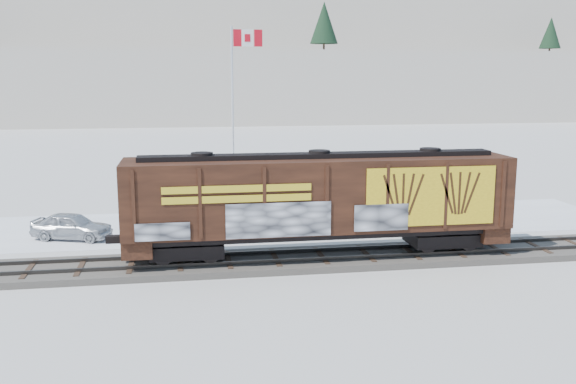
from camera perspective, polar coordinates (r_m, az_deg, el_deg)
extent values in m
plane|color=white|center=(27.55, -1.13, -6.43)|extent=(500.00, 500.00, 0.00)
cube|color=#59544C|center=(27.51, -1.13, -6.15)|extent=(50.00, 3.40, 0.28)
cube|color=#33302D|center=(26.76, -0.91, -6.14)|extent=(50.00, 0.10, 0.15)
cube|color=#33302D|center=(28.13, -1.34, -5.32)|extent=(50.00, 0.10, 0.15)
cube|color=white|center=(34.73, -2.91, -2.88)|extent=(40.00, 8.00, 0.03)
cube|color=white|center=(121.18, -7.70, 9.30)|extent=(360.00, 40.00, 12.00)
cube|color=white|center=(151.21, -8.12, 11.74)|extent=(360.00, 40.00, 24.00)
cube|color=white|center=(186.39, -8.44, 13.14)|extent=(360.00, 50.00, 35.00)
cone|color=black|center=(119.30, 3.23, 14.80)|extent=(5.04, 5.04, 7.38)
cone|color=black|center=(142.92, 22.31, 12.96)|extent=(4.20, 4.20, 6.15)
cube|color=black|center=(27.04, -8.99, -4.94)|extent=(3.00, 2.00, 0.90)
cube|color=black|center=(29.29, 13.52, -3.92)|extent=(3.00, 2.00, 0.90)
cylinder|color=black|center=(26.31, -11.05, -5.44)|extent=(0.90, 0.12, 0.90)
cube|color=black|center=(27.50, 2.74, -3.44)|extent=(16.27, 2.40, 0.25)
cube|color=#3D1D10|center=(27.16, 2.77, -0.09)|extent=(16.27, 3.00, 3.02)
cube|color=black|center=(26.91, 2.80, 3.28)|extent=(14.97, 0.90, 0.20)
cube|color=yellow|center=(26.99, 12.62, -0.39)|extent=(5.53, 0.03, 2.44)
cube|color=gold|center=(25.07, -4.50, -0.17)|extent=(5.86, 0.02, 0.70)
cube|color=silver|center=(25.47, -0.81, -2.51)|extent=(4.23, 0.03, 1.40)
cylinder|color=silver|center=(40.06, -4.82, -1.01)|extent=(0.90, 0.90, 0.20)
cylinder|color=silver|center=(39.37, -4.93, 6.61)|extent=(0.14, 0.14, 10.85)
cube|color=red|center=(39.38, -4.52, 13.50)|extent=(0.50, 0.07, 1.00)
cube|color=white|center=(39.43, -3.63, 13.51)|extent=(0.70, 0.09, 1.00)
cube|color=red|center=(39.51, -2.66, 13.51)|extent=(0.50, 0.07, 1.00)
imported|color=#B7BABE|center=(33.13, -18.67, -2.87)|extent=(4.19, 2.73, 1.33)
imported|color=white|center=(35.88, 5.27, -1.29)|extent=(4.50, 1.98, 1.44)
imported|color=black|center=(37.05, 9.03, -1.12)|extent=(4.80, 3.08, 1.30)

